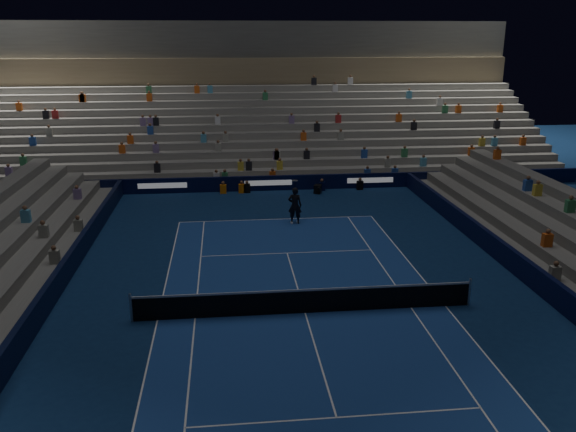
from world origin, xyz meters
The scene contains 9 objects.
ground centered at (0.00, 0.00, 0.00)m, with size 90.00×90.00×0.00m, color #0C2249.
court_surface centered at (0.00, 0.00, 0.01)m, with size 10.97×23.77×0.01m, color navy.
sponsor_barrier_far centered at (0.00, 18.50, 0.50)m, with size 44.00×0.25×1.00m, color black.
sponsor_barrier_east centered at (9.70, 0.00, 0.50)m, with size 0.25×37.00×1.00m, color black.
sponsor_barrier_west centered at (-9.70, 0.00, 0.50)m, with size 0.25×37.00×1.00m, color black.
grandstand_main centered at (0.00, 27.90, 3.38)m, with size 44.00×15.20×11.20m.
tennis_net centered at (0.00, 0.00, 0.50)m, with size 12.90×0.10×1.10m.
tennis_player centered at (0.93, 11.06, 1.03)m, with size 0.75×0.50×2.07m, color black.
broadcast_camera centered at (3.21, 17.33, 0.30)m, with size 0.60×0.95×0.57m.
Camera 1 is at (-2.81, -19.95, 10.04)m, focal length 36.70 mm.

